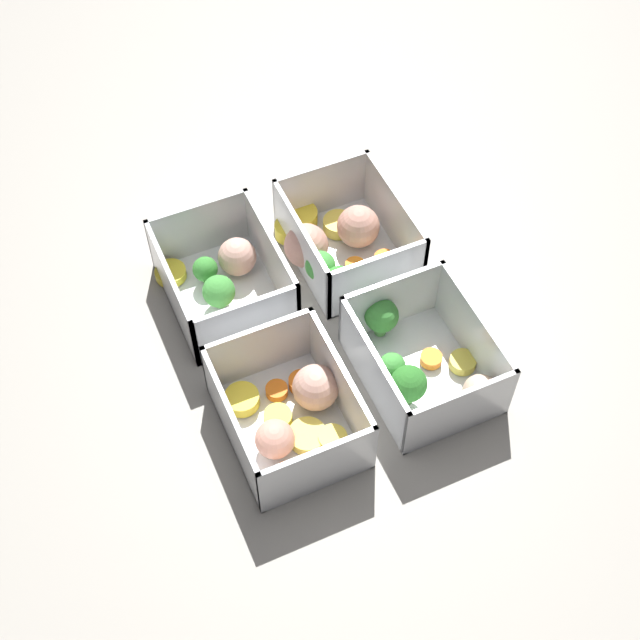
{
  "coord_description": "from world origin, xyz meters",
  "views": [
    {
      "loc": [
        -0.5,
        0.22,
        0.78
      ],
      "look_at": [
        0.0,
        0.0,
        0.03
      ],
      "focal_mm": 50.0,
      "sensor_mm": 36.0,
      "label": 1
    }
  ],
  "objects_px": {
    "container_near_right": "(337,242)",
    "container_far_right": "(228,281)",
    "container_far_left": "(292,412)",
    "container_near_left": "(422,362)"
  },
  "relations": [
    {
      "from": "container_near_left",
      "to": "container_far_right",
      "type": "relative_size",
      "value": 1.04
    },
    {
      "from": "container_far_right",
      "to": "container_far_left",
      "type": "bearing_deg",
      "value": 179.98
    },
    {
      "from": "container_near_right",
      "to": "container_far_left",
      "type": "xyz_separation_m",
      "value": [
        -0.18,
        0.13,
        -0.0
      ]
    },
    {
      "from": "container_far_left",
      "to": "container_far_right",
      "type": "distance_m",
      "value": 0.18
    },
    {
      "from": "container_near_left",
      "to": "container_near_right",
      "type": "relative_size",
      "value": 0.97
    },
    {
      "from": "container_far_left",
      "to": "container_far_right",
      "type": "bearing_deg",
      "value": -0.02
    },
    {
      "from": "container_near_right",
      "to": "container_far_right",
      "type": "height_order",
      "value": "same"
    },
    {
      "from": "container_far_left",
      "to": "container_far_right",
      "type": "height_order",
      "value": "same"
    },
    {
      "from": "container_near_left",
      "to": "container_far_left",
      "type": "height_order",
      "value": "same"
    },
    {
      "from": "container_far_left",
      "to": "container_near_left",
      "type": "bearing_deg",
      "value": -90.68
    }
  ]
}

